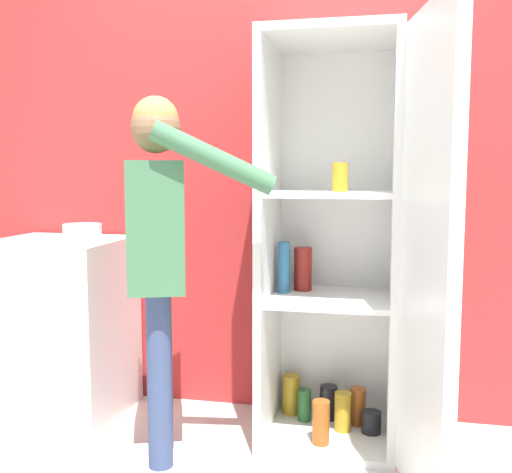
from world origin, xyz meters
TOP-DOWN VIEW (x-y plane):
  - wall_back at (0.00, 0.98)m, footprint 7.00×0.06m
  - refrigerator at (0.27, 0.57)m, footprint 0.77×1.15m
  - person at (-0.50, 0.30)m, footprint 0.70×0.51m
  - counter at (-1.17, 0.64)m, footprint 0.63×0.59m
  - bowl at (-1.07, 0.70)m, footprint 0.19×0.19m

SIDE VIEW (x-z plane):
  - counter at x=-1.17m, z-range 0.00..0.90m
  - refrigerator at x=0.27m, z-range -0.03..1.80m
  - bowl at x=-1.07m, z-range 0.90..0.97m
  - person at x=-0.50m, z-range 0.21..1.75m
  - wall_back at x=0.00m, z-range 0.00..2.55m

